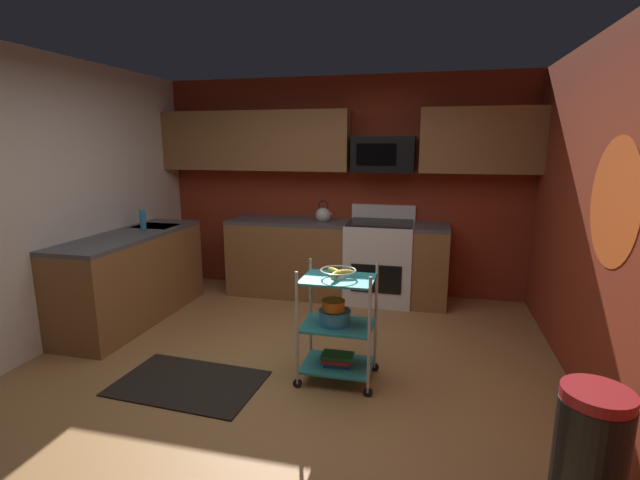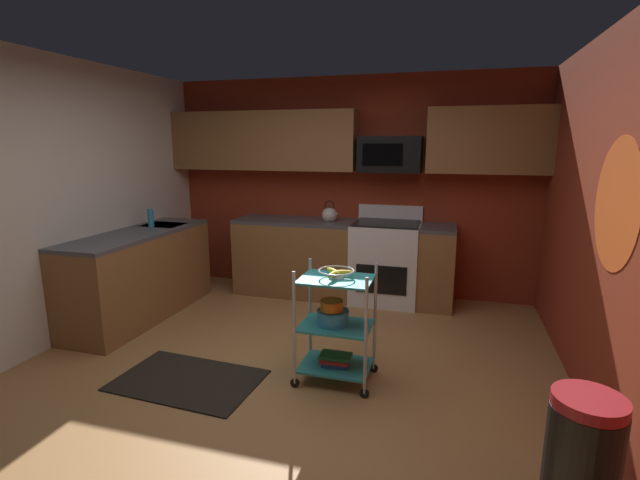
% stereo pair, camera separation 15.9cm
% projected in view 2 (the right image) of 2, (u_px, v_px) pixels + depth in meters
% --- Properties ---
extents(floor, '(4.40, 4.80, 0.04)m').
position_uv_depth(floor, '(278.00, 383.00, 3.57)').
color(floor, '#A87542').
rests_on(floor, ground).
extents(wall_back, '(4.52, 0.06, 2.60)m').
position_uv_depth(wall_back, '(349.00, 187.00, 5.58)').
color(wall_back, maroon).
rests_on(wall_back, ground).
extents(wall_left, '(0.06, 4.80, 2.60)m').
position_uv_depth(wall_left, '(32.00, 205.00, 3.90)').
color(wall_left, silver).
rests_on(wall_left, ground).
extents(wall_right, '(0.06, 4.80, 2.60)m').
position_uv_depth(wall_right, '(627.00, 233.00, 2.68)').
color(wall_right, maroon).
rests_on(wall_right, ground).
extents(wall_flower_decal, '(0.00, 0.84, 0.84)m').
position_uv_depth(wall_flower_decal, '(616.00, 205.00, 2.80)').
color(wall_flower_decal, '#E5591E').
extents(counter_run, '(3.50, 2.43, 0.92)m').
position_uv_depth(counter_run, '(263.00, 265.00, 5.18)').
color(counter_run, brown).
rests_on(counter_run, ground).
extents(oven_range, '(0.76, 0.65, 1.10)m').
position_uv_depth(oven_range, '(386.00, 261.00, 5.30)').
color(oven_range, white).
rests_on(oven_range, ground).
extents(upper_cabinets, '(4.40, 0.33, 0.70)m').
position_uv_depth(upper_cabinets, '(336.00, 141.00, 5.31)').
color(upper_cabinets, brown).
extents(microwave, '(0.70, 0.39, 0.40)m').
position_uv_depth(microwave, '(390.00, 154.00, 5.14)').
color(microwave, black).
extents(rolling_cart, '(0.61, 0.42, 0.91)m').
position_uv_depth(rolling_cart, '(336.00, 325.00, 3.49)').
color(rolling_cart, silver).
rests_on(rolling_cart, ground).
extents(fruit_bowl, '(0.27, 0.27, 0.07)m').
position_uv_depth(fruit_bowl, '(336.00, 272.00, 3.41)').
color(fruit_bowl, silver).
rests_on(fruit_bowl, rolling_cart).
extents(mixing_bowl_large, '(0.25, 0.25, 0.11)m').
position_uv_depth(mixing_bowl_large, '(333.00, 317.00, 3.49)').
color(mixing_bowl_large, '#338CBF').
rests_on(mixing_bowl_large, rolling_cart).
extents(mixing_bowl_small, '(0.18, 0.18, 0.08)m').
position_uv_depth(mixing_bowl_small, '(332.00, 305.00, 3.46)').
color(mixing_bowl_small, orange).
rests_on(mixing_bowl_small, rolling_cart).
extents(book_stack, '(0.24, 0.19, 0.08)m').
position_uv_depth(book_stack, '(336.00, 359.00, 3.55)').
color(book_stack, '#1E4C8C').
rests_on(book_stack, rolling_cart).
extents(kettle, '(0.21, 0.18, 0.26)m').
position_uv_depth(kettle, '(330.00, 215.00, 5.37)').
color(kettle, beige).
rests_on(kettle, counter_run).
extents(dish_soap_bottle, '(0.06, 0.06, 0.20)m').
position_uv_depth(dish_soap_bottle, '(151.00, 218.00, 5.00)').
color(dish_soap_bottle, '#2D8CBF').
rests_on(dish_soap_bottle, counter_run).
extents(trash_can, '(0.34, 0.42, 0.66)m').
position_uv_depth(trash_can, '(582.00, 459.00, 2.20)').
color(trash_can, black).
rests_on(trash_can, ground).
extents(floor_rug, '(1.14, 0.76, 0.01)m').
position_uv_depth(floor_rug, '(188.00, 380.00, 3.56)').
color(floor_rug, black).
rests_on(floor_rug, ground).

